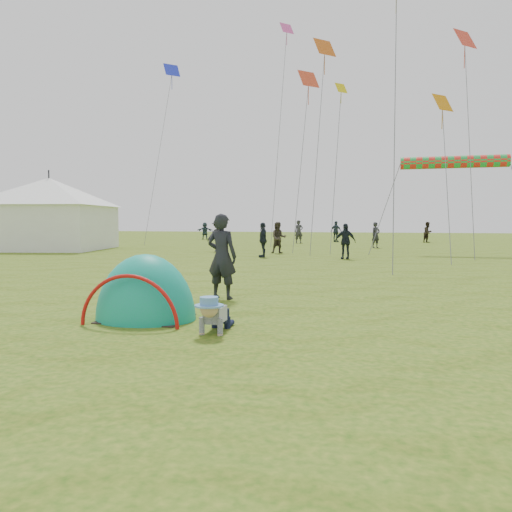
% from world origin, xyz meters
% --- Properties ---
extents(ground, '(140.00, 140.00, 0.00)m').
position_xyz_m(ground, '(0.00, 0.00, 0.00)').
color(ground, '#25520F').
extents(crawling_toddler, '(0.57, 0.79, 0.60)m').
position_xyz_m(crawling_toddler, '(0.67, 0.24, 0.30)').
color(crawling_toddler, black).
rests_on(crawling_toddler, ground).
extents(popup_tent, '(1.81, 1.52, 2.26)m').
position_xyz_m(popup_tent, '(-0.82, 0.94, 0.00)').
color(popup_tent, teal).
rests_on(popup_tent, ground).
extents(standing_adult, '(0.73, 0.54, 1.85)m').
position_xyz_m(standing_adult, '(-0.28, 3.44, 0.93)').
color(standing_adult, black).
rests_on(standing_adult, ground).
extents(event_marquee, '(7.85, 7.85, 4.57)m').
position_xyz_m(event_marquee, '(-16.35, 18.93, 2.28)').
color(event_marquee, white).
rests_on(event_marquee, ground).
extents(crowd_person_0, '(0.76, 0.65, 1.77)m').
position_xyz_m(crowd_person_0, '(-3.38, 30.97, 0.88)').
color(crowd_person_0, '#303035').
rests_on(crowd_person_0, ground).
extents(crowd_person_1, '(1.00, 1.00, 1.64)m').
position_xyz_m(crowd_person_1, '(6.27, 34.65, 0.82)').
color(crowd_person_1, black).
rests_on(crowd_person_1, ground).
extents(crowd_person_2, '(0.67, 1.03, 1.63)m').
position_xyz_m(crowd_person_2, '(-2.45, 15.82, 0.81)').
color(crowd_person_2, black).
rests_on(crowd_person_2, ground).
extents(crowd_person_5, '(1.61, 0.92, 1.66)m').
position_xyz_m(crowd_person_5, '(-21.14, 22.19, 0.83)').
color(crowd_person_5, '#303E4A').
rests_on(crowd_person_5, ground).
extents(crowd_person_6, '(0.71, 0.69, 1.63)m').
position_xyz_m(crowd_person_6, '(2.47, 25.61, 0.82)').
color(crowd_person_6, '#28292F').
rests_on(crowd_person_6, ground).
extents(crowd_person_8, '(1.08, 0.79, 1.70)m').
position_xyz_m(crowd_person_8, '(-0.88, 34.32, 0.85)').
color(crowd_person_8, '#293643').
rests_on(crowd_person_8, ground).
extents(crowd_person_9, '(1.21, 0.76, 1.79)m').
position_xyz_m(crowd_person_9, '(-5.92, 19.38, 0.89)').
color(crowd_person_9, '#2A292F').
rests_on(crowd_person_9, ground).
extents(crowd_person_10, '(0.57, 0.82, 1.60)m').
position_xyz_m(crowd_person_10, '(-4.19, 26.95, 0.80)').
color(crowd_person_10, black).
rests_on(crowd_person_10, ground).
extents(crowd_person_11, '(1.54, 0.96, 1.59)m').
position_xyz_m(crowd_person_11, '(-13.26, 36.87, 0.79)').
color(crowd_person_11, '#2C3E4B').
rests_on(crowd_person_11, ground).
extents(crowd_person_12, '(0.54, 0.69, 1.68)m').
position_xyz_m(crowd_person_12, '(-19.24, 27.71, 0.84)').
color(crowd_person_12, black).
rests_on(crowd_person_12, ground).
extents(crowd_person_13, '(0.94, 0.82, 1.65)m').
position_xyz_m(crowd_person_13, '(-2.34, 18.82, 0.82)').
color(crowd_person_13, '#383129').
rests_on(crowd_person_13, ground).
extents(crowd_person_14, '(0.97, 0.50, 1.59)m').
position_xyz_m(crowd_person_14, '(1.37, 15.67, 0.79)').
color(crowd_person_14, black).
rests_on(crowd_person_14, ground).
extents(rainbow_tube_kite, '(5.26, 0.64, 0.64)m').
position_xyz_m(rainbow_tube_kite, '(6.42, 20.89, 4.73)').
color(rainbow_tube_kite, red).
extents(diamond_kite_0, '(1.30, 1.30, 1.06)m').
position_xyz_m(diamond_kite_0, '(-0.46, 22.37, 11.58)').
color(diamond_kite_0, '#C95713').
extents(diamond_kite_2, '(0.76, 0.76, 0.62)m').
position_xyz_m(diamond_kite_2, '(0.39, 23.54, 9.55)').
color(diamond_kite_2, yellow).
extents(diamond_kite_5, '(1.02, 1.02, 0.83)m').
position_xyz_m(diamond_kite_5, '(-4.12, 29.61, 15.61)').
color(diamond_kite_5, '#E54A9F').
extents(diamond_kite_6, '(1.32, 1.32, 1.08)m').
position_xyz_m(diamond_kite_6, '(-1.65, 24.16, 10.38)').
color(diamond_kite_6, '#D94424').
extents(diamond_kite_7, '(1.28, 1.28, 1.04)m').
position_xyz_m(diamond_kite_7, '(6.89, 21.53, 11.11)').
color(diamond_kite_7, red).
extents(diamond_kite_8, '(1.04, 1.04, 0.85)m').
position_xyz_m(diamond_kite_8, '(5.60, 18.67, 7.29)').
color(diamond_kite_8, orange).
extents(diamond_kite_10, '(1.25, 1.25, 1.02)m').
position_xyz_m(diamond_kite_10, '(-13.26, 29.86, 13.42)').
color(diamond_kite_10, '#1D2AD5').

